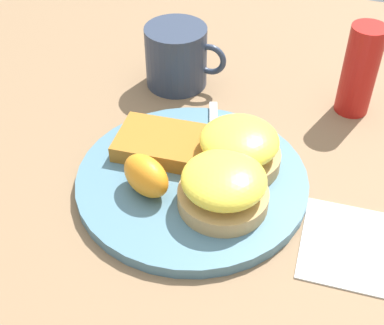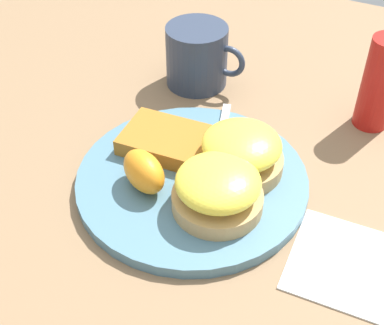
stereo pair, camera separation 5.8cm
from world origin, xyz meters
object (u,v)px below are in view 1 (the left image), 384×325
at_px(hashbrown_patty, 167,144).
at_px(orange_wedge, 146,176).
at_px(sandwich_benedict_left, 224,187).
at_px(condiment_bottle, 360,70).
at_px(sandwich_benedict_right, 239,148).
at_px(fork, 214,164).
at_px(cup, 177,56).

height_order(hashbrown_patty, orange_wedge, orange_wedge).
bearing_deg(sandwich_benedict_left, condiment_bottle, 64.72).
height_order(sandwich_benedict_left, condiment_bottle, condiment_bottle).
relative_size(sandwich_benedict_right, hashbrown_patty, 0.83).
bearing_deg(sandwich_benedict_left, sandwich_benedict_right, 90.70).
xyz_separation_m(sandwich_benedict_right, condiment_bottle, (0.11, 0.17, 0.02)).
height_order(fork, cup, cup).
relative_size(orange_wedge, cup, 0.53).
bearing_deg(sandwich_benedict_right, condiment_bottle, 56.67).
bearing_deg(orange_wedge, hashbrown_patty, 92.31).
xyz_separation_m(hashbrown_patty, condiment_bottle, (0.20, 0.17, 0.04)).
distance_m(hashbrown_patty, orange_wedge, 0.07).
height_order(orange_wedge, cup, cup).
distance_m(sandwich_benedict_left, hashbrown_patty, 0.11).
xyz_separation_m(sandwich_benedict_left, hashbrown_patty, (-0.09, 0.06, -0.02)).
relative_size(sandwich_benedict_left, cup, 0.84).
bearing_deg(condiment_bottle, cup, -176.85).
bearing_deg(cup, fork, -58.21).
relative_size(sandwich_benedict_left, hashbrown_patty, 0.83).
bearing_deg(sandwich_benedict_left, orange_wedge, -175.21).
distance_m(sandwich_benedict_left, orange_wedge, 0.08).
distance_m(fork, condiment_bottle, 0.23).
bearing_deg(cup, sandwich_benedict_left, -59.66).
relative_size(sandwich_benedict_left, condiment_bottle, 0.79).
height_order(sandwich_benedict_right, condiment_bottle, condiment_bottle).
bearing_deg(hashbrown_patty, fork, -7.90).
xyz_separation_m(orange_wedge, fork, (0.06, 0.06, -0.02)).
xyz_separation_m(hashbrown_patty, cup, (-0.04, 0.16, 0.02)).
bearing_deg(sandwich_benedict_right, sandwich_benedict_left, -89.30).
bearing_deg(sandwich_benedict_right, fork, -157.23).
height_order(hashbrown_patty, condiment_bottle, condiment_bottle).
relative_size(fork, cup, 1.79).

